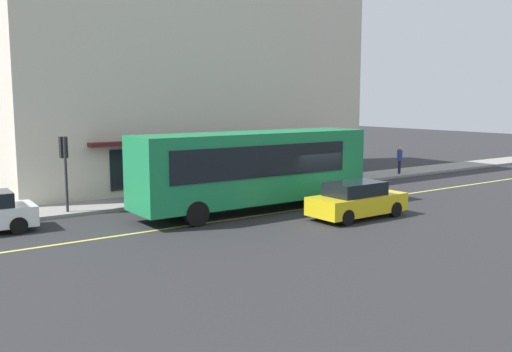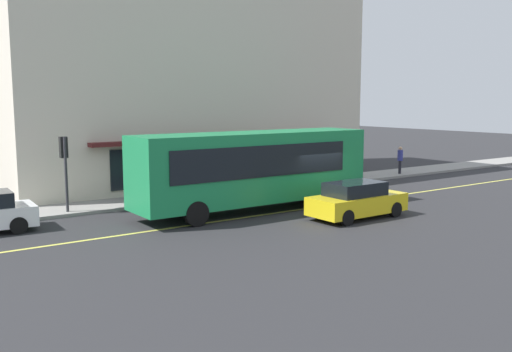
# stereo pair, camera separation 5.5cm
# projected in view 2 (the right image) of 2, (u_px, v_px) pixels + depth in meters

# --- Properties ---
(ground) EXTENTS (120.00, 120.00, 0.00)m
(ground) POSITION_uv_depth(u_px,v_px,m) (314.00, 207.00, 25.85)
(ground) COLOR #28282B
(sidewalk) EXTENTS (80.00, 2.60, 0.15)m
(sidewalk) POSITION_uv_depth(u_px,v_px,m) (246.00, 190.00, 30.36)
(sidewalk) COLOR gray
(sidewalk) RESTS_ON ground
(lane_centre_stripe) EXTENTS (36.00, 0.16, 0.01)m
(lane_centre_stripe) POSITION_uv_depth(u_px,v_px,m) (314.00, 207.00, 25.85)
(lane_centre_stripe) COLOR #D8D14C
(lane_centre_stripe) RESTS_ON ground
(storefront_building) EXTENTS (21.06, 10.40, 13.14)m
(storefront_building) POSITION_uv_depth(u_px,v_px,m) (178.00, 72.00, 34.09)
(storefront_building) COLOR beige
(storefront_building) RESTS_ON ground
(bus) EXTENTS (11.14, 2.63, 3.50)m
(bus) POSITION_uv_depth(u_px,v_px,m) (254.00, 167.00, 24.71)
(bus) COLOR #197F47
(bus) RESTS_ON ground
(traffic_light) EXTENTS (0.30, 0.52, 3.20)m
(traffic_light) POSITION_uv_depth(u_px,v_px,m) (64.00, 156.00, 23.93)
(traffic_light) COLOR #2D2D33
(traffic_light) RESTS_ON sidewalk
(car_yellow) EXTENTS (4.32, 1.91, 1.52)m
(car_yellow) POSITION_uv_depth(u_px,v_px,m) (357.00, 200.00, 23.48)
(car_yellow) COLOR yellow
(car_yellow) RESTS_ON ground
(pedestrian_at_corner) EXTENTS (0.34, 0.34, 1.76)m
(pedestrian_at_corner) POSITION_uv_depth(u_px,v_px,m) (400.00, 157.00, 36.30)
(pedestrian_at_corner) COLOR black
(pedestrian_at_corner) RESTS_ON sidewalk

